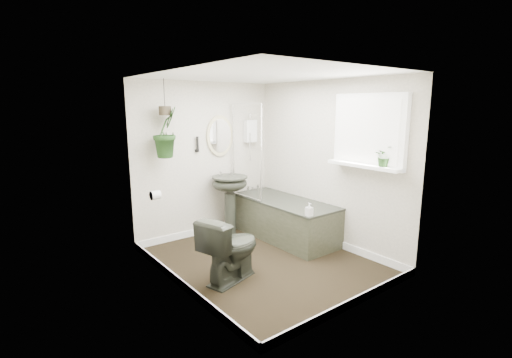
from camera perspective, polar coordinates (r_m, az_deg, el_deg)
floor at (r=4.85m, az=1.11°, el=-12.66°), size 2.30×2.80×0.02m
ceiling at (r=4.44m, az=1.23°, el=15.83°), size 2.30×2.80×0.02m
wall_back at (r=5.66m, az=-7.83°, el=2.97°), size 2.30×0.02×2.30m
wall_front at (r=3.54m, az=15.62°, el=-2.33°), size 2.30×0.02×2.30m
wall_left at (r=3.90m, az=-12.25°, el=-0.94°), size 0.02×2.80×2.30m
wall_right at (r=5.30m, az=11.00°, el=2.31°), size 0.02×2.80×2.30m
skirting at (r=4.82m, az=1.11°, el=-12.01°), size 2.30×2.80×0.10m
bathtub at (r=5.59m, az=4.33°, el=-6.12°), size 0.72×1.72×0.58m
bath_screen at (r=5.54m, az=-1.46°, el=4.26°), size 0.04×0.72×1.40m
shower_box at (r=5.99m, az=-0.90°, el=7.39°), size 0.20×0.10×0.35m
oval_mirror at (r=5.71m, az=-5.53°, el=6.64°), size 0.46×0.03×0.62m
wall_sconce at (r=5.51m, az=-8.99°, el=5.34°), size 0.04×0.04×0.22m
toilet_roll_holder at (r=4.60m, az=-15.22°, el=-2.41°), size 0.11×0.11×0.11m
window_recess at (r=4.76m, az=17.03°, el=7.09°), size 0.08×1.00×0.90m
window_sill at (r=4.75m, az=16.24°, el=2.01°), size 0.18×1.00×0.04m
window_blinds at (r=4.72m, az=16.71°, el=7.08°), size 0.01×0.86×0.76m
toilet at (r=4.25m, az=-3.88°, el=-10.52°), size 0.84×0.62×0.77m
pedestal_sink at (r=5.69m, az=-4.00°, el=-4.04°), size 0.60×0.53×0.91m
sill_plant at (r=4.60m, az=19.10°, el=3.35°), size 0.25×0.23×0.24m
hanging_plant at (r=5.11m, az=-13.68°, el=7.04°), size 0.48×0.45×0.68m
soap_bottle at (r=4.74m, az=8.18°, el=-4.66°), size 0.09×0.09×0.17m
hanging_pot at (r=5.10m, az=-13.83°, el=10.17°), size 0.16×0.16×0.12m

